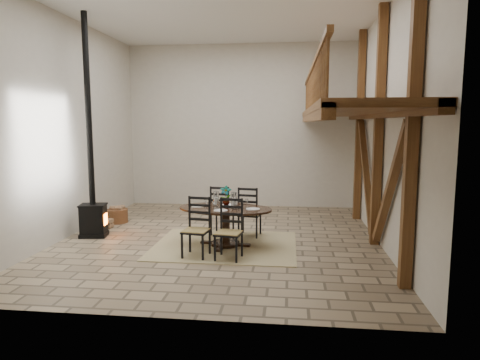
# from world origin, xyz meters

# --- Properties ---
(ground) EXTENTS (8.00, 8.00, 0.00)m
(ground) POSITION_xyz_m (0.00, 0.00, 0.00)
(ground) COLOR #9D8869
(ground) RESTS_ON ground
(room_shell) EXTENTS (7.02, 8.02, 5.01)m
(room_shell) POSITION_xyz_m (1.19, 0.00, 3.01)
(room_shell) COLOR beige
(room_shell) RESTS_ON ground
(rug) EXTENTS (3.00, 2.50, 0.02)m
(rug) POSITION_xyz_m (0.19, -0.52, 0.01)
(rug) COLOR #C7B580
(rug) RESTS_ON ground
(dining_table) EXTENTS (2.15, 2.36, 1.29)m
(dining_table) POSITION_xyz_m (0.19, -0.52, 0.46)
(dining_table) COLOR black
(dining_table) RESTS_ON ground
(wood_stove) EXTENTS (0.65, 0.54, 5.00)m
(wood_stove) POSITION_xyz_m (-2.93, -0.13, 1.15)
(wood_stove) COLOR black
(wood_stove) RESTS_ON ground
(log_basket) EXTENTS (0.54, 0.54, 0.45)m
(log_basket) POSITION_xyz_m (-2.95, 1.28, 0.19)
(log_basket) COLOR brown
(log_basket) RESTS_ON ground
(log_stack) EXTENTS (0.36, 0.26, 0.23)m
(log_stack) POSITION_xyz_m (-3.01, 0.68, 0.12)
(log_stack) COLOR #A5825C
(log_stack) RESTS_ON ground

